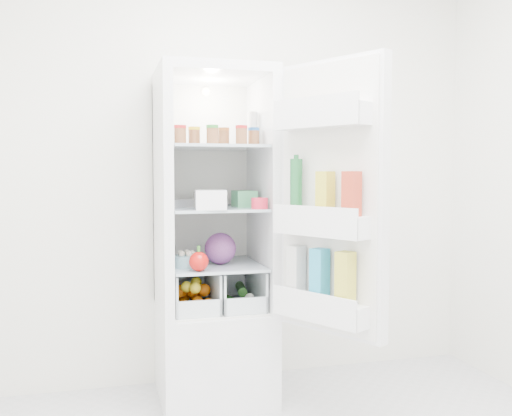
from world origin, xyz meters
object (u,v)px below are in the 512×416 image
object	(u,v)px
refrigerator	(212,277)
mushroom_bowl	(186,261)
fridge_door	(328,205)
red_cabbage	(220,248)

from	to	relation	value
refrigerator	mushroom_bowl	distance (m)	0.24
refrigerator	fridge_door	distance (m)	0.86
red_cabbage	mushroom_bowl	size ratio (longest dim) A/B	1.28
refrigerator	red_cabbage	xyz separation A→B (m)	(0.03, -0.08, 0.17)
red_cabbage	fridge_door	distance (m)	0.71
refrigerator	mushroom_bowl	bearing A→B (deg)	-140.79
mushroom_bowl	fridge_door	distance (m)	0.83
red_cabbage	fridge_door	xyz separation A→B (m)	(0.41, -0.52, 0.26)
red_cabbage	mushroom_bowl	distance (m)	0.21
refrigerator	red_cabbage	size ratio (longest dim) A/B	10.52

